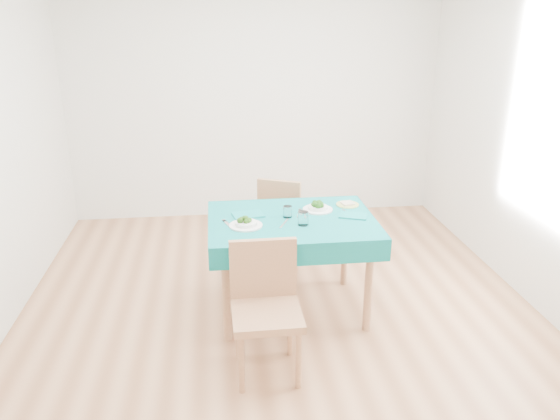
{
  "coord_description": "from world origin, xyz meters",
  "views": [
    {
      "loc": [
        -0.45,
        -3.66,
        2.21
      ],
      "look_at": [
        0.0,
        0.0,
        0.85
      ],
      "focal_mm": 35.0,
      "sensor_mm": 36.0,
      "label": 1
    }
  ],
  "objects": [
    {
      "name": "side_plate",
      "position": [
        0.57,
        0.3,
        0.76
      ],
      "size": [
        0.18,
        0.18,
        0.01
      ],
      "primitive_type": "cylinder",
      "color": "#B9BF5D",
      "rests_on": "table"
    },
    {
      "name": "bowl_near",
      "position": [
        -0.25,
        -0.06,
        0.79
      ],
      "size": [
        0.24,
        0.24,
        0.07
      ],
      "primitive_type": null,
      "color": "white",
      "rests_on": "table"
    },
    {
      "name": "napkin_near",
      "position": [
        -0.22,
        0.16,
        0.76
      ],
      "size": [
        0.25,
        0.19,
        0.01
      ],
      "primitive_type": "cube",
      "rotation": [
        0.0,
        0.0,
        0.18
      ],
      "color": "#0E7878",
      "rests_on": "table"
    },
    {
      "name": "fork_far",
      "position": [
        0.16,
        0.15,
        0.76
      ],
      "size": [
        0.06,
        0.18,
        0.0
      ],
      "primitive_type": "cube",
      "rotation": [
        0.0,
        0.0,
        -0.23
      ],
      "color": "silver",
      "rests_on": "table"
    },
    {
      "name": "bowl_far",
      "position": [
        0.32,
        0.21,
        0.79
      ],
      "size": [
        0.23,
        0.23,
        0.07
      ],
      "primitive_type": null,
      "color": "white",
      "rests_on": "table"
    },
    {
      "name": "knife_near",
      "position": [
        0.03,
        -0.04,
        0.76
      ],
      "size": [
        0.09,
        0.18,
        0.0
      ],
      "primitive_type": "cube",
      "rotation": [
        0.0,
        0.0,
        -0.43
      ],
      "color": "silver",
      "rests_on": "table"
    },
    {
      "name": "bread_slice",
      "position": [
        0.57,
        0.3,
        0.77
      ],
      "size": [
        0.11,
        0.11,
        0.01
      ],
      "primitive_type": "cube",
      "rotation": [
        0.0,
        0.0,
        0.23
      ],
      "color": "beige",
      "rests_on": "side_plate"
    },
    {
      "name": "room_shell",
      "position": [
        0.0,
        0.0,
        1.35
      ],
      "size": [
        4.02,
        4.52,
        2.73
      ],
      "color": "#98623F",
      "rests_on": "ground"
    },
    {
      "name": "table",
      "position": [
        0.09,
        0.05,
        0.38
      ],
      "size": [
        1.22,
        0.93,
        0.76
      ],
      "primitive_type": "cube",
      "color": "#0A6B6C",
      "rests_on": "ground"
    },
    {
      "name": "tumbler_center",
      "position": [
        0.07,
        0.09,
        0.8
      ],
      "size": [
        0.07,
        0.07,
        0.09
      ],
      "primitive_type": "cylinder",
      "color": "white",
      "rests_on": "table"
    },
    {
      "name": "napkin_far",
      "position": [
        0.56,
        0.05,
        0.76
      ],
      "size": [
        0.24,
        0.21,
        0.01
      ],
      "primitive_type": "cube",
      "rotation": [
        0.0,
        0.0,
        -0.37
      ],
      "color": "#0E7878",
      "rests_on": "table"
    },
    {
      "name": "tumbler_side",
      "position": [
        0.16,
        -0.08,
        0.81
      ],
      "size": [
        0.08,
        0.08,
        0.1
      ],
      "primitive_type": "cylinder",
      "color": "white",
      "rests_on": "table"
    },
    {
      "name": "knife_far",
      "position": [
        0.54,
        0.1,
        0.76
      ],
      "size": [
        0.07,
        0.2,
        0.0
      ],
      "primitive_type": "cube",
      "rotation": [
        0.0,
        0.0,
        0.3
      ],
      "color": "silver",
      "rests_on": "table"
    },
    {
      "name": "fork_near",
      "position": [
        -0.37,
        -0.02,
        0.76
      ],
      "size": [
        0.09,
        0.19,
        0.0
      ],
      "primitive_type": "cube",
      "rotation": [
        0.0,
        0.0,
        0.33
      ],
      "color": "silver",
      "rests_on": "table"
    },
    {
      "name": "chair_far",
      "position": [
        0.15,
        0.88,
        0.48
      ],
      "size": [
        0.52,
        0.54,
        0.95
      ],
      "primitive_type": "cube",
      "rotation": [
        0.0,
        0.0,
        2.72
      ],
      "color": "#9C6C49",
      "rests_on": "ground"
    },
    {
      "name": "chair_near",
      "position": [
        -0.17,
        -0.72,
        0.54
      ],
      "size": [
        0.43,
        0.48,
        1.08
      ],
      "primitive_type": "cube",
      "rotation": [
        0.0,
        0.0,
        0.01
      ],
      "color": "#9C6C49",
      "rests_on": "ground"
    }
  ]
}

